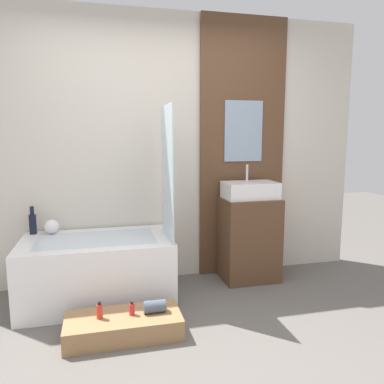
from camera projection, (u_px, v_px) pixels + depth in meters
ground_plane at (198, 367)px, 2.35m from camera, size 12.00×12.00×0.00m
wall_tiled_back at (158, 149)px, 3.67m from camera, size 4.20×0.06×2.60m
wall_wood_accent at (242, 148)px, 3.82m from camera, size 0.90×0.04×2.60m
bathtub at (98, 269)px, 3.27m from camera, size 1.27×0.76×0.56m
glass_shower_screen at (167, 172)px, 3.19m from camera, size 0.01×0.54×1.14m
wooden_step_bench at (124, 326)px, 2.71m from camera, size 0.83×0.38×0.15m
vanity_cabinet at (249, 239)px, 3.74m from camera, size 0.54×0.42×0.82m
sink at (250, 190)px, 3.66m from camera, size 0.51×0.33×0.33m
vase_tall_dark at (33, 223)px, 3.37m from camera, size 0.06×0.06×0.25m
vase_round_light at (52, 227)px, 3.38m from camera, size 0.13×0.13×0.13m
bottle_soap_primary at (100, 311)px, 2.65m from camera, size 0.04×0.04×0.13m
bottle_soap_secondary at (132, 309)px, 2.70m from camera, size 0.04×0.04×0.10m
towel_roll at (155, 306)px, 2.74m from camera, size 0.16×0.09×0.09m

